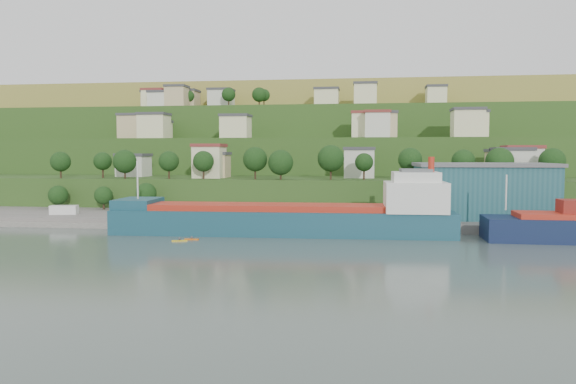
% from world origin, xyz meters
% --- Properties ---
extents(ground, '(500.00, 500.00, 0.00)m').
position_xyz_m(ground, '(0.00, 0.00, 0.00)').
color(ground, '#42504A').
rests_on(ground, ground).
extents(quay, '(220.00, 26.00, 4.00)m').
position_xyz_m(quay, '(20.00, 28.00, 0.00)').
color(quay, slate).
rests_on(quay, ground).
extents(pebble_beach, '(40.00, 18.00, 2.40)m').
position_xyz_m(pebble_beach, '(-55.00, 22.00, 0.00)').
color(pebble_beach, slate).
rests_on(pebble_beach, ground).
extents(hillside, '(360.00, 211.31, 96.00)m').
position_xyz_m(hillside, '(0.00, 168.65, 0.10)').
color(hillside, '#284719').
rests_on(hillside, ground).
extents(cargo_ship_near, '(72.05, 13.66, 18.43)m').
position_xyz_m(cargo_ship_near, '(6.43, 10.45, 2.94)').
color(cargo_ship_near, '#154350').
rests_on(cargo_ship_near, ground).
extents(warehouse, '(31.61, 20.00, 12.80)m').
position_xyz_m(warehouse, '(48.88, 30.43, 8.43)').
color(warehouse, '#1C4E56').
rests_on(warehouse, quay).
extents(caravan, '(6.85, 3.93, 3.00)m').
position_xyz_m(caravan, '(-52.25, 22.92, 2.70)').
color(caravan, white).
rests_on(caravan, pebble_beach).
extents(dinghy, '(4.05, 2.25, 0.77)m').
position_xyz_m(dinghy, '(-48.62, 20.19, 1.58)').
color(dinghy, silver).
rests_on(dinghy, pebble_beach).
extents(kayak_orange, '(2.88, 0.52, 0.72)m').
position_xyz_m(kayak_orange, '(-12.38, 0.40, 0.21)').
color(kayak_orange, orange).
rests_on(kayak_orange, ground).
extents(kayak_yellow, '(3.02, 1.48, 0.75)m').
position_xyz_m(kayak_yellow, '(-14.10, -1.83, 0.22)').
color(kayak_yellow, gold).
rests_on(kayak_yellow, ground).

